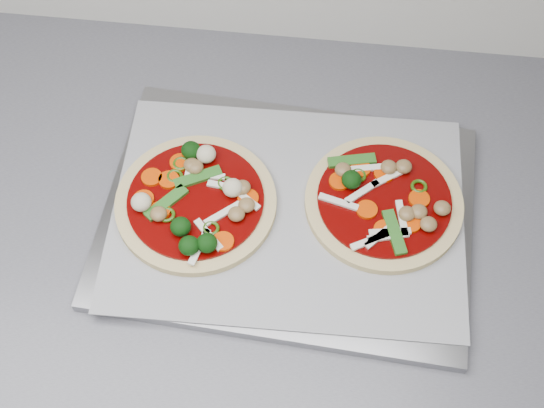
# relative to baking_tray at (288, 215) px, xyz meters

# --- Properties ---
(base_cabinet) EXTENTS (3.60, 0.60, 0.86)m
(base_cabinet) POSITION_rel_baking_tray_xyz_m (-0.34, -0.00, -0.48)
(base_cabinet) COLOR silver
(base_cabinet) RESTS_ON ground
(countertop) EXTENTS (3.60, 0.60, 0.04)m
(countertop) POSITION_rel_baking_tray_xyz_m (-0.34, -0.00, -0.03)
(countertop) COLOR slate
(countertop) RESTS_ON base_cabinet
(baking_tray) EXTENTS (0.45, 0.34, 0.01)m
(baking_tray) POSITION_rel_baking_tray_xyz_m (0.00, 0.00, 0.00)
(baking_tray) COLOR gray
(baking_tray) RESTS_ON countertop
(parchment) EXTENTS (0.42, 0.31, 0.00)m
(parchment) POSITION_rel_baking_tray_xyz_m (0.00, 0.00, 0.01)
(parchment) COLOR #99999F
(parchment) RESTS_ON baking_tray
(pizza_left) EXTENTS (0.23, 0.23, 0.03)m
(pizza_left) POSITION_rel_baking_tray_xyz_m (-0.11, -0.00, 0.02)
(pizza_left) COLOR #D9BA7E
(pizza_left) RESTS_ON parchment
(pizza_right) EXTENTS (0.21, 0.21, 0.03)m
(pizza_right) POSITION_rel_baking_tray_xyz_m (0.11, 0.02, 0.02)
(pizza_right) COLOR #D9BA7E
(pizza_right) RESTS_ON parchment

